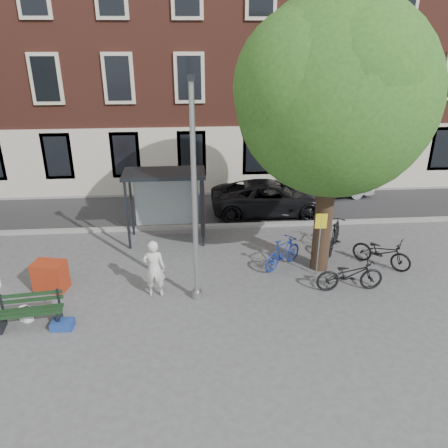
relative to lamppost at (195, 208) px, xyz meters
name	(u,v)px	position (x,y,z in m)	size (l,w,h in m)	color
ground	(197,298)	(0.00, 0.00, -2.78)	(90.00, 90.00, 0.00)	#4C4C4F
road	(194,210)	(0.00, 7.00, -2.78)	(40.00, 4.00, 0.01)	#28282B
curb_near	(194,227)	(0.00, 5.00, -2.72)	(40.00, 0.25, 0.12)	gray
curb_far	(193,193)	(0.00, 9.00, -2.72)	(40.00, 0.25, 0.12)	gray
building_row	(188,35)	(0.00, 13.00, 4.22)	(30.00, 8.00, 14.00)	brown
lamppost	(195,208)	(0.00, 0.00, 0.00)	(0.28, 0.35, 6.11)	#9EA0A3
tree_right	(338,89)	(4.01, 1.38, 2.83)	(5.76, 5.60, 8.20)	black
bus_shelter	(176,190)	(-0.61, 4.11, -0.87)	(2.85, 1.45, 2.62)	#1E2328
painter	(154,268)	(-1.20, 0.28, -1.91)	(0.63, 0.42, 1.74)	silver
bench	(30,312)	(-4.32, -0.92, -2.40)	(1.68, 0.72, 0.84)	#1E2328
bike_a	(350,274)	(4.49, 0.10, -2.26)	(0.69, 1.99, 1.05)	black
bike_b	(283,253)	(2.82, 1.65, -2.27)	(0.48, 1.70, 1.02)	navy
bike_c	(382,252)	(6.04, 1.47, -2.28)	(0.67, 1.91, 1.00)	black
bike_d	(335,236)	(4.87, 2.71, -2.23)	(0.52, 1.85, 1.11)	black
car_dark	(270,197)	(3.25, 6.39, -2.09)	(2.30, 4.99, 1.39)	black
car_silver	(328,183)	(6.30, 8.18, -2.12)	(1.41, 4.04, 1.33)	#9C9DA3
red_stand	(50,276)	(-4.30, 0.83, -2.33)	(0.90, 0.60, 0.90)	maroon
blue_crate	(63,324)	(-3.50, -1.12, -2.68)	(0.55, 0.40, 0.20)	navy
bucket_b	(24,313)	(-4.60, -0.65, -2.60)	(0.28, 0.28, 0.36)	white
bucket_c	(27,314)	(-4.50, -0.71, -2.60)	(0.28, 0.28, 0.36)	white
notice_sign	(320,230)	(3.79, 1.05, -1.24)	(0.36, 0.04, 2.08)	#9EA0A3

